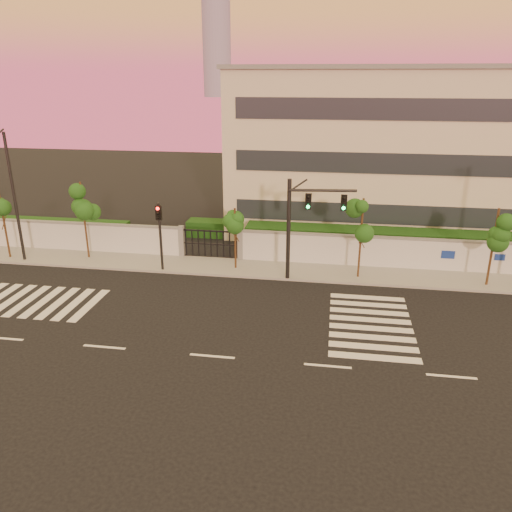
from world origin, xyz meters
name	(u,v)px	position (x,y,z in m)	size (l,w,h in m)	color
ground	(212,356)	(0.00, 0.00, 0.00)	(120.00, 120.00, 0.00)	black
sidewalk	(252,268)	(0.00, 10.50, 0.07)	(60.00, 3.00, 0.15)	gray
perimeter_wall	(257,246)	(0.10, 12.00, 1.07)	(60.00, 0.36, 2.20)	silver
hedge_row	(278,238)	(1.17, 14.74, 0.82)	(41.00, 4.25, 1.80)	#113510
institutional_building	(390,149)	(9.00, 21.99, 6.16)	(24.40, 12.40, 12.25)	beige
road_markings	(200,315)	(-1.58, 3.76, 0.01)	(57.00, 7.62, 0.02)	silver
street_tree_b	(2,209)	(-16.27, 9.93, 3.40)	(1.63, 1.30, 4.62)	#382314
street_tree_c	(83,203)	(-11.03, 10.69, 3.84)	(1.51, 1.20, 5.22)	#382314
street_tree_d	(235,225)	(-0.98, 10.33, 2.95)	(1.50, 1.19, 4.00)	#382314
street_tree_e	(362,220)	(6.59, 10.04, 3.65)	(1.55, 1.23, 4.96)	#382314
street_tree_f	(496,230)	(13.91, 9.94, 3.46)	(1.62, 1.29, 4.70)	#382314
traffic_signal_main	(302,218)	(3.16, 9.12, 3.87)	(3.87, 0.55, 6.12)	black
traffic_signal_secondary	(160,229)	(-5.46, 9.30, 2.79)	(0.34, 0.34, 4.39)	black
streetlight_west	(12,192)	(-15.05, 9.44, 4.73)	(0.52, 2.10, 8.75)	black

